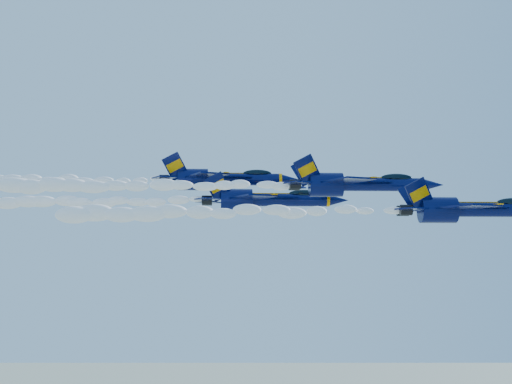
{
  "coord_description": "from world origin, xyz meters",
  "views": [
    {
      "loc": [
        -12.14,
        -86.28,
        144.7
      ],
      "look_at": [
        -7.77,
        1.47,
        153.03
      ],
      "focal_mm": 50.0,
      "sensor_mm": 36.0,
      "label": 1
    }
  ],
  "objects_px": {
    "jet_second": "(357,184)",
    "jet_fourth": "(221,179)",
    "jet_third": "(266,199)",
    "jet_lead": "(471,209)"
  },
  "relations": [
    {
      "from": "jet_lead",
      "to": "jet_third",
      "type": "bearing_deg",
      "value": 131.76
    },
    {
      "from": "jet_second",
      "to": "jet_fourth",
      "type": "xyz_separation_m",
      "value": [
        -16.42,
        15.6,
        2.3
      ]
    },
    {
      "from": "jet_fourth",
      "to": "jet_second",
      "type": "bearing_deg",
      "value": -43.54
    },
    {
      "from": "jet_lead",
      "to": "jet_third",
      "type": "xyz_separation_m",
      "value": [
        -19.69,
        22.05,
        2.77
      ]
    },
    {
      "from": "jet_lead",
      "to": "jet_third",
      "type": "height_order",
      "value": "jet_third"
    },
    {
      "from": "jet_second",
      "to": "jet_third",
      "type": "relative_size",
      "value": 0.97
    },
    {
      "from": "jet_lead",
      "to": "jet_second",
      "type": "bearing_deg",
      "value": 124.52
    },
    {
      "from": "jet_third",
      "to": "jet_lead",
      "type": "bearing_deg",
      "value": -48.24
    },
    {
      "from": "jet_second",
      "to": "jet_third",
      "type": "distance_m",
      "value": 13.65
    },
    {
      "from": "jet_second",
      "to": "jet_third",
      "type": "bearing_deg",
      "value": 140.42
    }
  ]
}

